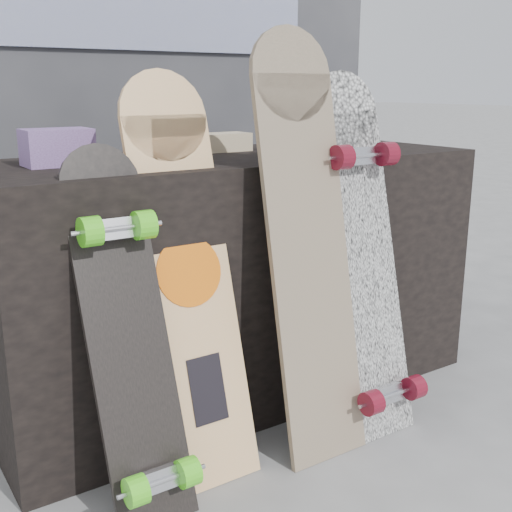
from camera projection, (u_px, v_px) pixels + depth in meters
ground at (328, 452)px, 1.83m from camera, size 60.00×60.00×0.00m
vendor_table at (235, 276)px, 2.13m from camera, size 1.60×0.60×0.80m
booth at (124, 64)px, 2.64m from camera, size 2.40×0.22×2.20m
merch_box_purple at (57, 147)px, 1.76m from camera, size 0.18×0.12×0.10m
merch_box_small at (312, 134)px, 2.08m from camera, size 0.14×0.14×0.12m
merch_box_flat at (217, 142)px, 2.14m from camera, size 0.22×0.10×0.06m
longboard_geisha at (187, 266)px, 1.67m from camera, size 0.24×0.31×1.06m
longboard_celtic at (307, 234)px, 1.75m from camera, size 0.26×0.25×1.17m
longboard_cascadia at (364, 251)px, 1.87m from camera, size 0.24×0.33×1.06m
skateboard_dark at (128, 329)px, 1.52m from camera, size 0.20×0.36×0.88m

